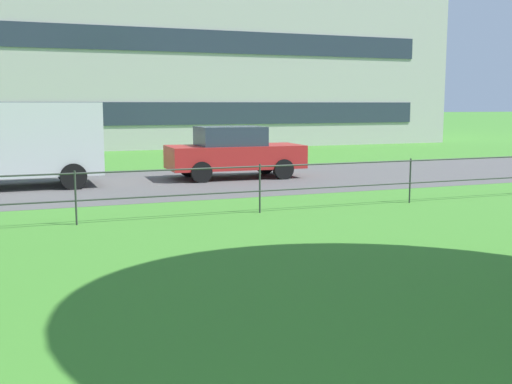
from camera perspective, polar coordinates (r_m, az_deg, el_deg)
street_strip at (r=17.35m, az=-17.68°, el=0.38°), size 80.00×6.94×0.01m
park_fence at (r=11.82m, az=-16.15°, el=0.27°), size 36.09×0.04×1.00m
panel_van_far_right at (r=17.65m, az=-22.18°, el=4.42°), size 5.02×2.14×2.24m
car_red_left at (r=18.70m, az=-2.04°, el=3.66°), size 4.06×1.93×1.54m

